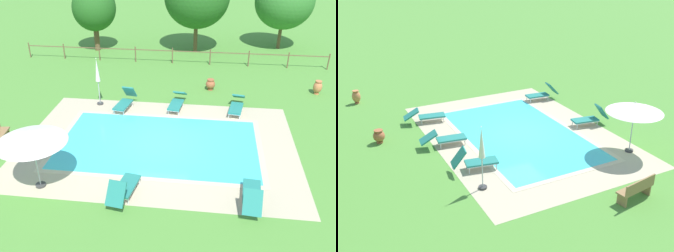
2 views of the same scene
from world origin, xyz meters
The scene contains 16 objects.
ground_plane centered at (0.00, 0.00, 0.00)m, with size 160.00×160.00×0.00m, color #518E38.
pool_deck_paving centered at (0.00, 0.00, 0.00)m, with size 11.52×8.07×0.01m, color #BCAD8E.
swimming_pool_water centered at (0.00, 0.00, 0.01)m, with size 8.29×4.84×0.01m, color #42CCD6.
pool_coping_rim centered at (0.00, 0.00, 0.01)m, with size 8.77×5.32×0.01m.
sun_lounger_north_near_steps centered at (-2.18, 3.21, 0.40)m, with size 0.91×1.92×1.00m.
sun_lounger_north_mid centered at (-0.64, -3.64, 0.40)m, with size 0.86×1.90×1.01m.
sun_lounger_north_far centered at (0.43, 3.56, 0.36)m, with size 0.83×2.11×0.75m.
sun_lounger_north_end centered at (3.63, -3.46, 0.39)m, with size 0.75×1.94×0.95m.
sun_lounger_south_near_corner centered at (3.40, 3.53, 0.36)m, with size 0.92×2.12×0.76m.
patio_umbrella_open_foreground centered at (-3.74, -3.40, 2.04)m, with size 2.38×2.38×2.30m.
patio_umbrella_closed_row_west centered at (-3.58, 3.50, 1.64)m, with size 0.32×0.32×2.50m.
terracotta_urn_near_fence centered at (7.87, 6.24, 0.42)m, with size 0.47×0.47×0.78m.
terracotta_urn_by_tree centered at (2.05, 6.11, 0.34)m, with size 0.52×0.52×0.63m.
perimeter_fence centered at (-0.59, 10.38, 0.67)m, with size 20.15×0.08×1.05m.
tree_far_west centered at (6.93, 14.78, 3.44)m, with size 4.17×4.17×5.43m.
tree_west_mid centered at (-6.45, 12.66, 3.04)m, with size 3.09×3.09×4.67m.
Camera 1 is at (2.06, -13.21, 8.17)m, focal length 39.26 mm.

